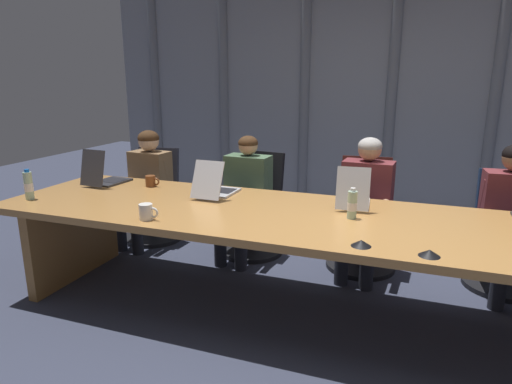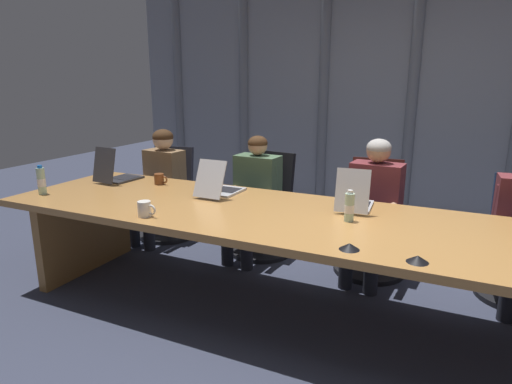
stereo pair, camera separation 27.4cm
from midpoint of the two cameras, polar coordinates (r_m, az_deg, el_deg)
name	(u,v)px [view 1 (the left image)]	position (r m, az deg, el deg)	size (l,w,h in m)	color
ground_plane	(345,324)	(3.16, 8.88, -16.59)	(14.09, 14.09, 0.00)	#383D51
conference_table	(350,238)	(2.89, 9.36, -5.99)	(4.99, 1.14, 0.74)	#B77F42
curtain_backdrop	(389,80)	(5.33, 15.37, 13.75)	(7.04, 0.17, 3.20)	gray
laptop_left_end	(105,177)	(4.00, -20.84, 1.76)	(0.26, 0.41, 0.31)	#2D2D33
laptop_left_mid	(216,188)	(3.42, -7.46, 0.47)	(0.25, 0.43, 0.29)	#BCBCC1
laptop_center	(353,199)	(3.13, 10.05, -0.87)	(0.25, 0.39, 0.30)	#BCBCC1
office_chair_left_end	(154,205)	(4.72, -14.71, -1.72)	(0.60, 0.61, 0.92)	#2D2D38
office_chair_left_mid	(254,216)	(4.21, -2.14, -3.12)	(0.60, 0.61, 0.95)	black
office_chair_center	(363,227)	(3.96, 11.71, -4.54)	(0.60, 0.60, 0.95)	#511E19
office_chair_right_mid	(506,245)	(3.97, 27.89, -6.08)	(0.60, 0.60, 0.91)	navy
person_left_end	(145,180)	(4.51, -15.82, 1.49)	(0.43, 0.57, 1.13)	olive
person_left_mid	(244,191)	(4.00, -3.49, 0.14)	(0.44, 0.56, 1.12)	#4C6B4C
person_center	(365,199)	(3.72, 11.88, -0.87)	(0.45, 0.57, 1.15)	brown
person_right_mid	(512,211)	(3.73, 28.48, -2.22)	(0.44, 0.57, 1.15)	brown
water_bottle_primary	(352,205)	(2.86, 9.59, -1.68)	(0.06, 0.06, 0.20)	#ADD1B2
water_bottle_secondary	(29,186)	(3.74, -29.25, 0.69)	(0.06, 0.06, 0.23)	#ADD1B2
coffee_mug_near	(151,181)	(3.81, -15.47, 1.35)	(0.13, 0.08, 0.09)	brown
coffee_mug_far	(147,212)	(2.93, -16.61, -2.52)	(0.13, 0.09, 0.10)	white
conference_mic_left_side	(429,253)	(2.37, 18.47, -7.54)	(0.11, 0.11, 0.04)	black
conference_mic_middle	(361,243)	(2.42, 10.30, -6.57)	(0.11, 0.11, 0.04)	black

